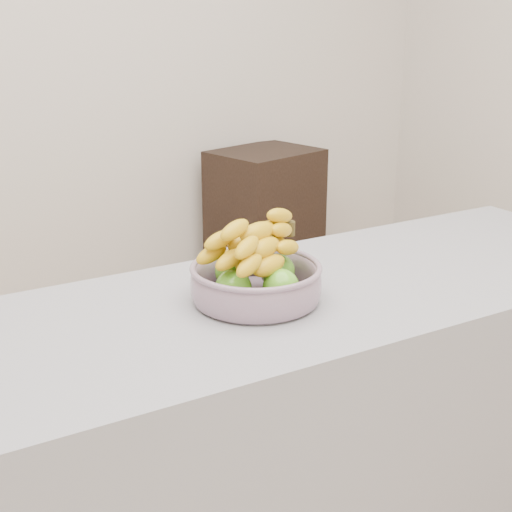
{
  "coord_description": "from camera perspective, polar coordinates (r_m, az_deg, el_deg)",
  "views": [
    {
      "loc": [
        -0.71,
        -1.09,
        1.48
      ],
      "look_at": [
        -0.02,
        0.12,
        1.0
      ],
      "focal_mm": 50.0,
      "sensor_mm": 36.0,
      "label": 1
    }
  ],
  "objects": [
    {
      "name": "counter",
      "position": [
        1.74,
        0.64,
        -17.28
      ],
      "size": [
        2.0,
        0.6,
        0.9
      ],
      "primitive_type": "cube",
      "color": "gray",
      "rests_on": "ground"
    },
    {
      "name": "cabinet",
      "position": [
        3.5,
        0.72,
        1.56
      ],
      "size": [
        0.55,
        0.49,
        0.85
      ],
      "primitive_type": "cube",
      "rotation": [
        0.0,
        0.0,
        0.25
      ],
      "color": "black",
      "rests_on": "ground"
    },
    {
      "name": "fruit_bowl",
      "position": [
        1.48,
        -0.01,
        -1.7
      ],
      "size": [
        0.28,
        0.28,
        0.17
      ],
      "rotation": [
        0.0,
        0.0,
        0.31
      ],
      "color": "#A1ACC1",
      "rests_on": "counter"
    }
  ]
}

